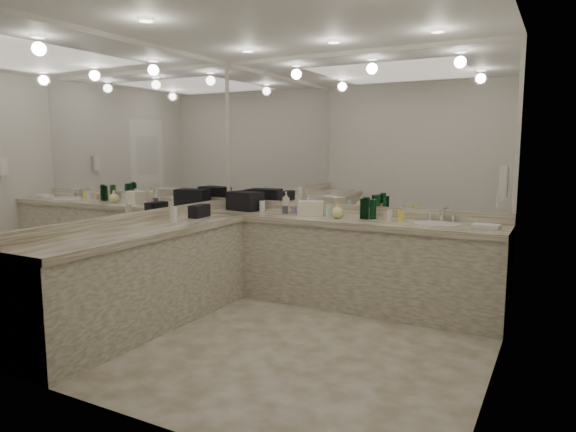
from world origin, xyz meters
The scene contains 37 objects.
floor centered at (0.00, 0.00, 0.00)m, with size 3.20×3.20×0.00m, color beige.
ceiling centered at (0.00, 0.00, 2.60)m, with size 3.20×3.20×0.00m, color white.
wall_back centered at (0.00, 1.50, 1.30)m, with size 3.20×0.02×2.60m, color beige.
wall_left centered at (-1.60, 0.00, 1.30)m, with size 0.02×3.00×2.60m, color beige.
wall_right centered at (1.60, 0.00, 1.30)m, with size 0.02×3.00×2.60m, color beige.
vanity_back_base centered at (0.00, 1.20, 0.42)m, with size 3.20×0.60×0.84m, color beige.
vanity_back_top centered at (0.00, 1.19, 0.87)m, with size 3.20×0.64×0.06m, color beige.
vanity_left_base centered at (-1.30, -0.30, 0.42)m, with size 0.60×2.40×0.84m, color beige.
vanity_left_top centered at (-1.29, -0.30, 0.87)m, with size 0.64×2.42×0.06m, color beige.
backsplash_back centered at (0.00, 1.48, 0.95)m, with size 3.20×0.04×0.10m, color beige.
backsplash_left centered at (-1.58, 0.00, 0.95)m, with size 0.04×3.00×0.10m, color beige.
mirror_back centered at (0.00, 1.49, 1.77)m, with size 3.12×0.01×1.55m, color white.
mirror_left centered at (-1.59, 0.00, 1.77)m, with size 0.01×2.92×1.55m, color white.
sink centered at (0.95, 1.20, 0.90)m, with size 0.44×0.44×0.03m, color white.
faucet centered at (0.95, 1.41, 0.97)m, with size 0.24×0.16×0.14m, color silver.
wall_phone centered at (1.56, 0.70, 1.35)m, with size 0.06×0.10×0.24m, color white.
door centered at (1.59, -0.50, 1.05)m, with size 0.02×0.82×2.10m, color white.
black_toiletry_bag centered at (-1.21, 1.26, 1.01)m, with size 0.38×0.24×0.22m, color black.
black_bag_spill centered at (-1.30, 0.55, 0.97)m, with size 0.11×0.24×0.13m, color black.
cream_cosmetic_case centered at (-0.35, 1.21, 0.98)m, with size 0.27×0.16×0.15m, color beige.
hand_towel centered at (1.39, 1.16, 0.92)m, with size 0.23×0.15×0.04m, color white.
lotion_left centered at (-1.30, 0.15, 0.98)m, with size 0.07×0.07×0.15m, color white.
soap_bottle_a centered at (-0.68, 1.26, 1.02)m, with size 0.09×0.09×0.23m, color beige.
soap_bottle_b centered at (-0.37, 1.18, 1.00)m, with size 0.09×0.09×0.19m, color white.
soap_bottle_c centered at (-0.02, 1.15, 0.98)m, with size 0.12×0.12×0.16m, color #E7DF8D.
green_bottle_0 centered at (0.30, 1.28, 1.00)m, with size 0.07×0.07×0.19m, color #145430.
green_bottle_1 centered at (0.25, 1.21, 1.01)m, with size 0.06×0.06×0.22m, color #145430.
green_bottle_2 centered at (0.21, 1.35, 1.00)m, with size 0.07×0.07×0.21m, color #145430.
green_bottle_3 centered at (0.22, 1.22, 1.00)m, with size 0.07×0.07×0.20m, color #145430.
amenity_bottle_0 centered at (-0.67, 1.22, 0.94)m, with size 0.06×0.06×0.08m, color #3F3F4C.
amenity_bottle_1 centered at (0.44, 1.28, 0.94)m, with size 0.06×0.06×0.08m, color #E0B28C.
amenity_bottle_2 centered at (-0.15, 1.20, 0.96)m, with size 0.06×0.06×0.12m, color silver.
amenity_bottle_3 centered at (0.26, 1.28, 0.96)m, with size 0.04×0.04×0.11m, color #E0B28C.
amenity_bottle_4 centered at (-0.96, 1.22, 0.96)m, with size 0.06×0.06×0.12m, color white.
amenity_bottle_5 centered at (0.61, 1.23, 0.95)m, with size 0.06×0.06×0.10m, color #F2D84C.
amenity_bottle_6 centered at (-0.58, 1.26, 0.94)m, with size 0.06×0.06×0.08m, color #9966B2.
amenity_bottle_7 centered at (0.50, 1.20, 0.96)m, with size 0.05×0.05×0.11m, color white.
Camera 1 is at (1.96, -3.61, 1.62)m, focal length 32.00 mm.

